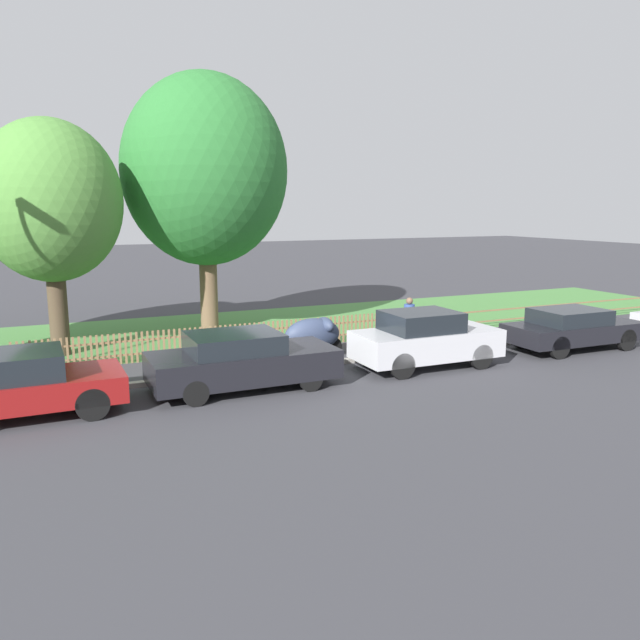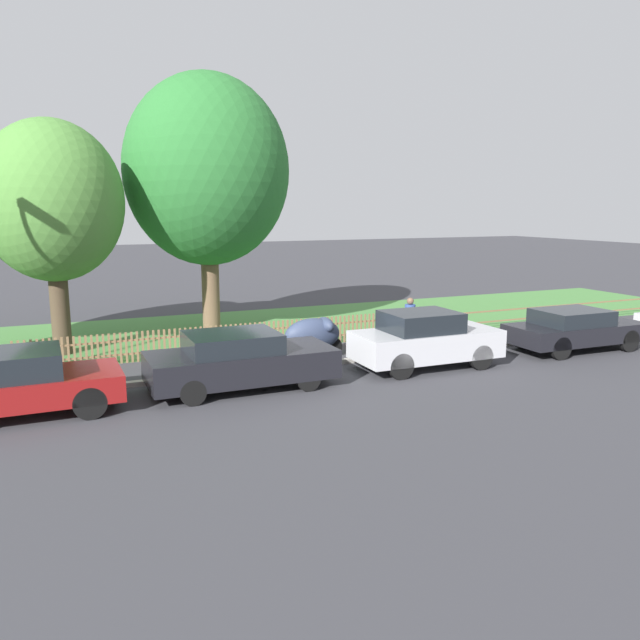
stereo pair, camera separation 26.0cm
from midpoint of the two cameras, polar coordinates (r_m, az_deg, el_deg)
ground_plane at (r=16.09m, az=-4.95°, el=-4.89°), size 120.00×120.00×0.00m
kerb_stone at (r=16.17m, az=-5.07°, el=-4.60°), size 41.83×0.20×0.12m
grass_strip at (r=21.80m, az=-10.11°, el=-0.99°), size 41.83×7.13×0.01m
park_fence at (r=18.35m, az=-7.52°, el=-1.68°), size 41.83×0.05×0.86m
parked_car_black_saloon at (r=14.01m, az=-25.08°, el=-5.18°), size 3.75×1.83×1.36m
parked_car_navy_estate at (r=14.65m, az=-6.85°, el=-3.66°), size 4.33×1.83×1.35m
parked_car_red_compact at (r=16.68m, az=10.01°, el=-1.75°), size 3.90×1.73×1.51m
parked_car_white_van at (r=20.01m, az=22.60°, el=-0.74°), size 4.21×1.80×1.23m
covered_motorcycle at (r=17.45m, az=-0.15°, el=-1.32°), size 1.81×0.88×1.15m
tree_behind_motorcycle at (r=19.10m, az=-22.94°, el=9.89°), size 3.90×3.90×6.62m
tree_mid_park at (r=20.95m, az=-9.94°, el=13.25°), size 5.30×5.30×8.42m
pedestrian_near_fence at (r=18.79m, az=8.60°, el=-0.02°), size 0.44×0.44×1.56m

